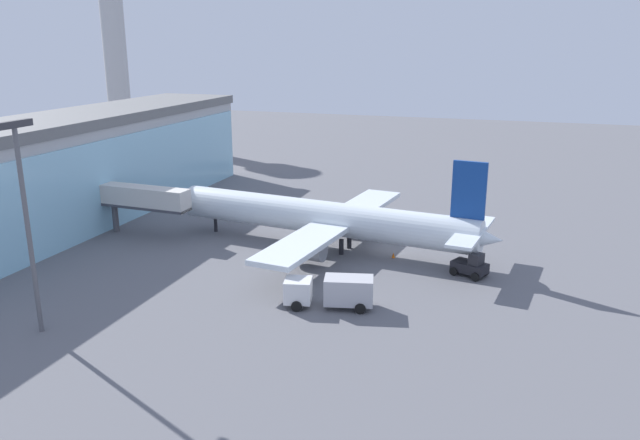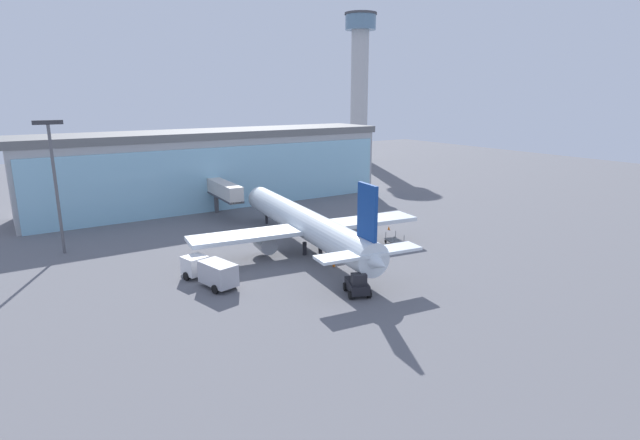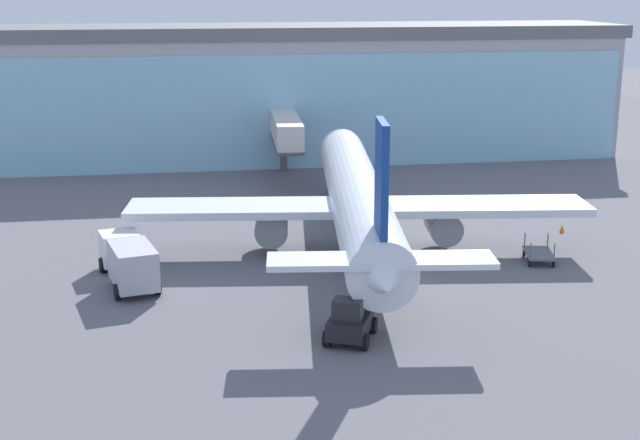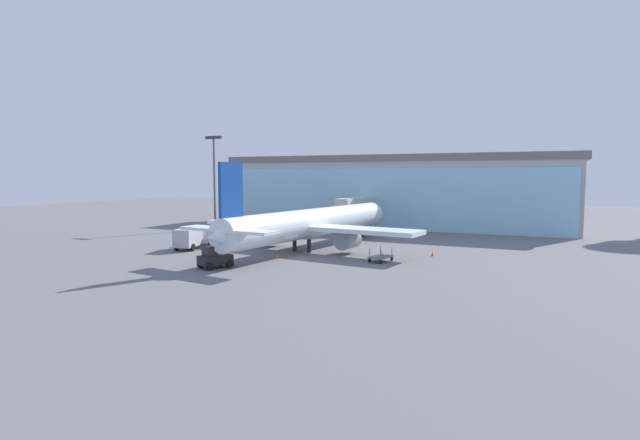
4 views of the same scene
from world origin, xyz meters
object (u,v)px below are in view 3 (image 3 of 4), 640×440
object	(u,v)px
safety_cone_nose	(370,280)
airplane	(357,199)
catering_truck	(129,260)
baggage_cart	(539,254)
pushback_tug	(350,322)
safety_cone_wingtip	(562,228)
jet_bridge	(286,133)

from	to	relation	value
safety_cone_nose	airplane	bearing A→B (deg)	84.42
catering_truck	safety_cone_nose	size ratio (longest dim) A/B	13.83
baggage_cart	pushback_tug	world-z (taller)	pushback_tug
catering_truck	baggage_cart	distance (m)	25.02
pushback_tug	safety_cone_nose	distance (m)	8.41
baggage_cart	safety_cone_nose	world-z (taller)	baggage_cart
airplane	catering_truck	size ratio (longest dim) A/B	4.86
pushback_tug	safety_cone_wingtip	distance (m)	24.78
airplane	safety_cone_nose	bearing A→B (deg)	-178.45
airplane	baggage_cart	bearing A→B (deg)	-106.18
airplane	pushback_tug	size ratio (longest dim) A/B	10.13
baggage_cart	pushback_tug	size ratio (longest dim) A/B	0.85
pushback_tug	jet_bridge	bearing A→B (deg)	20.77
catering_truck	safety_cone_nose	world-z (taller)	catering_truck
airplane	baggage_cart	distance (m)	11.91
baggage_cart	safety_cone_nose	distance (m)	11.64
baggage_cart	airplane	bearing A→B (deg)	79.75
catering_truck	baggage_cart	size ratio (longest dim) A/B	2.46
baggage_cart	safety_cone_nose	xyz separation A→B (m)	(-11.34, -2.64, -0.23)
catering_truck	baggage_cart	bearing A→B (deg)	-102.32
baggage_cart	jet_bridge	bearing A→B (deg)	39.16
jet_bridge	safety_cone_wingtip	world-z (taller)	jet_bridge
safety_cone_nose	baggage_cart	bearing A→B (deg)	13.10
pushback_tug	safety_cone_wingtip	world-z (taller)	pushback_tug
airplane	safety_cone_nose	size ratio (longest dim) A/B	67.22
jet_bridge	pushback_tug	size ratio (longest dim) A/B	3.08
airplane	baggage_cart	world-z (taller)	airplane
airplane	safety_cone_wingtip	distance (m)	15.28
jet_bridge	airplane	xyz separation A→B (m)	(1.99, -21.18, -0.96)
catering_truck	pushback_tug	world-z (taller)	catering_truck
baggage_cart	pushback_tug	distance (m)	17.58
safety_cone_nose	safety_cone_wingtip	world-z (taller)	same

